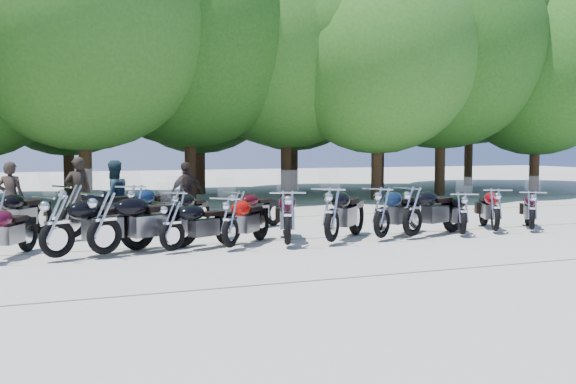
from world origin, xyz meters
name	(u,v)px	position (x,y,z in m)	size (l,w,h in m)	color
ground	(315,249)	(0.00, 0.00, 0.00)	(90.00, 90.00, 0.00)	#A8A298
tree_3	(82,22)	(-3.57, 11.24, 6.32)	(8.70, 8.70, 10.67)	#3A2614
tree_4	(189,29)	(0.54, 13.09, 6.64)	(9.13, 9.13, 11.20)	#3A2614
tree_5	(286,37)	(4.61, 13.20, 6.57)	(9.04, 9.04, 11.10)	#3A2614
tree_6	(378,52)	(7.55, 10.82, 5.81)	(8.00, 8.00, 9.82)	#3A2614
tree_7	(442,46)	(11.20, 11.78, 6.39)	(8.79, 8.79, 10.79)	#3A2614
tree_8	(537,71)	(15.83, 11.20, 5.47)	(7.53, 7.53, 9.25)	#3A2614
tree_11	(67,64)	(-3.76, 16.43, 5.49)	(7.56, 7.56, 9.28)	#3A2614
tree_12	(199,64)	(1.80, 16.47, 5.72)	(7.88, 7.88, 9.67)	#3A2614
tree_13	(293,64)	(6.69, 17.47, 6.04)	(8.31, 8.31, 10.20)	#3A2614
tree_14	(380,69)	(10.68, 16.09, 5.83)	(8.02, 8.02, 9.84)	#3A2614
tree_15	(470,53)	(16.61, 17.02, 7.03)	(9.67, 9.67, 11.86)	#3A2614
motorcycle_1	(57,224)	(-5.08, 0.41, 0.71)	(0.76, 2.51, 1.42)	black
motorcycle_2	(104,221)	(-4.21, 0.48, 0.72)	(0.78, 2.56, 1.45)	black
motorcycle_3	(172,224)	(-2.89, 0.53, 0.60)	(0.65, 2.12, 1.20)	black
motorcycle_4	(230,220)	(-1.70, 0.44, 0.64)	(0.69, 2.25, 1.27)	#9F0A05
motorcycle_5	(288,215)	(-0.48, 0.34, 0.69)	(0.75, 2.45, 1.38)	#310618
motorcycle_6	(332,212)	(0.57, 0.36, 0.72)	(0.77, 2.54, 1.44)	black
motorcycle_7	(382,210)	(1.89, 0.52, 0.70)	(0.75, 2.46, 1.39)	#0B1A34
motorcycle_8	(412,209)	(2.70, 0.51, 0.69)	(0.74, 2.45, 1.38)	black
motorcycle_9	(462,212)	(3.99, 0.38, 0.60)	(0.65, 2.13, 1.20)	black
motorcycle_10	(496,208)	(5.12, 0.59, 0.63)	(0.68, 2.24, 1.27)	maroon
motorcycle_11	(532,209)	(6.13, 0.46, 0.59)	(0.64, 2.09, 1.18)	#350720
motorcycle_13	(73,209)	(-4.60, 3.13, 0.73)	(0.78, 2.57, 1.45)	black
motorcycle_14	(135,208)	(-3.19, 3.18, 0.70)	(0.76, 2.49, 1.41)	#0E1D3E
motorcycle_15	(179,210)	(-2.16, 3.21, 0.60)	(0.65, 2.13, 1.21)	black
motorcycle_16	(238,209)	(-0.62, 3.33, 0.58)	(0.63, 2.06, 1.16)	#32060D
rider_0	(11,198)	(-5.90, 4.88, 0.89)	(0.65, 0.43, 1.78)	black
rider_1	(113,197)	(-3.55, 4.23, 0.90)	(0.87, 0.68, 1.80)	#1C323A
rider_2	(187,194)	(-1.56, 4.86, 0.86)	(1.01, 0.42, 1.73)	black
rider_3	(78,193)	(-4.29, 5.30, 0.94)	(0.68, 0.45, 1.87)	black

